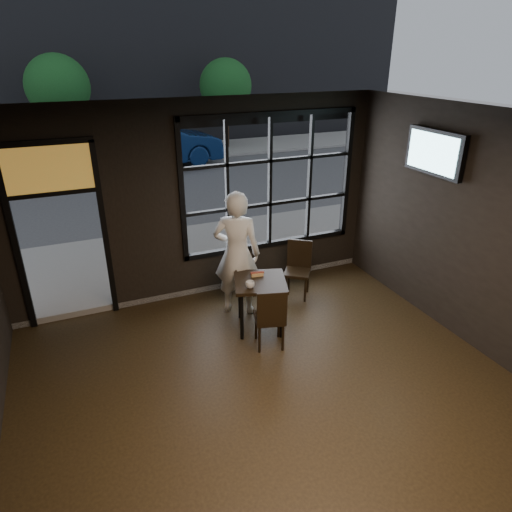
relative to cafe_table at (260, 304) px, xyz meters
name	(u,v)px	position (x,y,z in m)	size (l,w,h in m)	color
floor	(301,436)	(-0.43, -2.13, -0.41)	(6.00, 7.00, 0.02)	black
ceiling	(318,134)	(-0.43, -2.13, 2.81)	(6.00, 7.00, 0.02)	black
window_frame	(270,183)	(0.77, 1.37, 1.40)	(3.06, 0.12, 2.28)	black
stained_transom	(48,168)	(-2.53, 1.37, 1.95)	(1.20, 0.06, 0.70)	orange
street_asphalt	(95,126)	(-0.43, 21.87, -0.42)	(60.00, 41.00, 0.04)	#545456
cafe_table	(260,304)	(0.00, 0.00, 0.00)	(0.73, 0.73, 0.79)	black
chair_near	(269,316)	(-0.06, -0.46, 0.07)	(0.41, 0.41, 0.94)	black
chair_window	(297,270)	(0.95, 0.64, 0.08)	(0.41, 0.41, 0.95)	black
man	(237,254)	(-0.13, 0.60, 0.59)	(0.72, 0.47, 1.97)	silver
hotdog	(257,274)	(0.02, 0.15, 0.42)	(0.20, 0.08, 0.06)	tan
cup	(250,285)	(-0.22, -0.15, 0.44)	(0.12, 0.12, 0.10)	silver
tv	(435,152)	(2.50, -0.39, 2.10)	(0.12, 1.07, 0.63)	black
navy_car	(153,144)	(0.55, 10.43, 0.48)	(1.65, 4.72, 1.55)	#09204B
maroon_car	(44,151)	(-2.87, 10.68, 0.47)	(1.80, 4.47, 1.52)	maroon
tree_left	(58,87)	(-2.10, 12.87, 2.22)	(2.18, 2.18, 3.72)	#332114
tree_right	(226,86)	(4.07, 12.85, 2.09)	(2.07, 2.07, 3.53)	#332114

